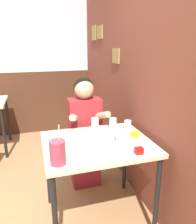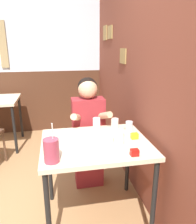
{
  "view_description": "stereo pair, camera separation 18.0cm",
  "coord_description": "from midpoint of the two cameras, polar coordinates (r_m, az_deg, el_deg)",
  "views": [
    {
      "loc": [
        0.48,
        -1.35,
        1.54
      ],
      "look_at": [
        1.0,
        0.4,
        0.98
      ],
      "focal_mm": 35.0,
      "sensor_mm": 36.0,
      "label": 1
    },
    {
      "loc": [
        0.65,
        -1.4,
        1.54
      ],
      "look_at": [
        1.0,
        0.4,
        0.98
      ],
      "focal_mm": 35.0,
      "sensor_mm": 36.0,
      "label": 2
    }
  ],
  "objects": [
    {
      "name": "brick_wall_right",
      "position": [
        2.83,
        2.43,
        13.21
      ],
      "size": [
        0.08,
        4.58,
        2.7
      ],
      "color": "brown",
      "rests_on": "ground_plane"
    },
    {
      "name": "back_wall",
      "position": [
        4.03,
        -25.55,
        12.85
      ],
      "size": [
        5.91,
        0.09,
        2.7
      ],
      "color": "silver",
      "rests_on": "ground_plane"
    },
    {
      "name": "main_table",
      "position": [
        1.88,
        -2.97,
        -10.1
      ],
      "size": [
        0.89,
        0.73,
        0.77
      ],
      "color": "beige",
      "rests_on": "ground_plane"
    },
    {
      "name": "glass_far_side",
      "position": [
        2.14,
        1.5,
        -2.85
      ],
      "size": [
        0.07,
        0.07,
        0.09
      ],
      "color": "silver",
      "rests_on": "main_table"
    },
    {
      "name": "condiment_mustard",
      "position": [
        1.93,
        6.96,
        -5.92
      ],
      "size": [
        0.06,
        0.04,
        0.05
      ],
      "color": "yellow",
      "rests_on": "main_table"
    },
    {
      "name": "glass_by_brick",
      "position": [
        2.07,
        5.31,
        -3.55
      ],
      "size": [
        0.07,
        0.07,
        0.1
      ],
      "color": "silver",
      "rests_on": "main_table"
    },
    {
      "name": "glass_center",
      "position": [
        1.81,
        3.19,
        -6.47
      ],
      "size": [
        0.08,
        0.08,
        0.11
      ],
      "color": "silver",
      "rests_on": "main_table"
    },
    {
      "name": "person_seated",
      "position": [
        2.37,
        -5.61,
        -5.22
      ],
      "size": [
        0.42,
        0.4,
        1.23
      ],
      "color": "maroon",
      "rests_on": "ground_plane"
    },
    {
      "name": "condiment_ketchup",
      "position": [
        1.66,
        7.57,
        -10.06
      ],
      "size": [
        0.06,
        0.04,
        0.05
      ],
      "color": "#B7140F",
      "rests_on": "main_table"
    },
    {
      "name": "cocktail_pitcher",
      "position": [
        1.53,
        -13.88,
        -10.3
      ],
      "size": [
        0.11,
        0.11,
        0.29
      ],
      "color": "#99384C",
      "rests_on": "main_table"
    },
    {
      "name": "glass_near_pitcher",
      "position": [
        2.11,
        -3.24,
        -3.0
      ],
      "size": [
        0.07,
        0.07,
        0.1
      ],
      "color": "silver",
      "rests_on": "main_table"
    }
  ]
}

